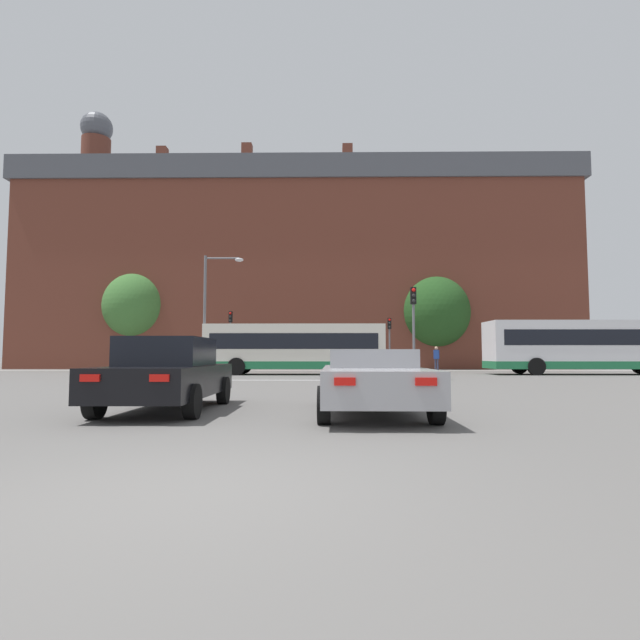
{
  "coord_description": "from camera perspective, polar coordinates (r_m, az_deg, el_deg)",
  "views": [
    {
      "loc": [
        1.15,
        -4.23,
        1.16
      ],
      "look_at": [
        0.81,
        22.86,
        3.06
      ],
      "focal_mm": 28.0,
      "sensor_mm": 36.0,
      "label": 1
    }
  ],
  "objects": [
    {
      "name": "ground_plane",
      "position": [
        4.53,
        -14.78,
        -18.66
      ],
      "size": [
        400.0,
        400.0,
        0.0
      ],
      "primitive_type": "plane",
      "color": "#605E5B"
    },
    {
      "name": "stop_line_strip",
      "position": [
        22.96,
        -2.16,
        -6.88
      ],
      "size": [
        8.57,
        0.3,
        0.01
      ],
      "primitive_type": "cube",
      "color": "silver",
      "rests_on": "ground_plane"
    },
    {
      "name": "far_pavement",
      "position": [
        36.87,
        -1.07,
        -5.8
      ],
      "size": [
        69.52,
        2.5,
        0.01
      ],
      "primitive_type": "cube",
      "color": "gray",
      "rests_on": "ground_plane"
    },
    {
      "name": "brick_civic_building",
      "position": [
        46.66,
        -2.59,
        5.77
      ],
      "size": [
        48.69,
        11.46,
        24.28
      ],
      "color": "brown",
      "rests_on": "ground_plane"
    },
    {
      "name": "car_saloon_left",
      "position": [
        10.92,
        -16.97,
        -5.89
      ],
      "size": [
        2.0,
        4.6,
        1.52
      ],
      "rotation": [
        0.0,
        0.0,
        0.01
      ],
      "color": "black",
      "rests_on": "ground_plane"
    },
    {
      "name": "car_roadster_right",
      "position": [
        9.98,
        6.04,
        -6.85
      ],
      "size": [
        2.14,
        4.94,
        1.26
      ],
      "rotation": [
        0.0,
        0.0,
        -0.02
      ],
      "color": "#9E9EA3",
      "rests_on": "ground_plane"
    },
    {
      "name": "bus_crossing_lead",
      "position": [
        29.62,
        -2.88,
        -3.2
      ],
      "size": [
        10.48,
        2.68,
        2.94
      ],
      "rotation": [
        0.0,
        0.0,
        -1.57
      ],
      "color": "silver",
      "rests_on": "ground_plane"
    },
    {
      "name": "bus_crossing_trailing",
      "position": [
        33.58,
        28.43,
        -2.61
      ],
      "size": [
        11.93,
        2.75,
        3.16
      ],
      "rotation": [
        0.0,
        0.0,
        -1.57
      ],
      "color": "silver",
      "rests_on": "ground_plane"
    },
    {
      "name": "traffic_light_near_right",
      "position": [
        23.7,
        10.65,
        0.28
      ],
      "size": [
        0.26,
        0.31,
        4.33
      ],
      "color": "slate",
      "rests_on": "ground_plane"
    },
    {
      "name": "traffic_light_far_right",
      "position": [
        36.72,
        7.95,
        -1.7
      ],
      "size": [
        0.26,
        0.31,
        3.86
      ],
      "color": "slate",
      "rests_on": "ground_plane"
    },
    {
      "name": "traffic_light_far_left",
      "position": [
        36.98,
        -10.21,
        -1.24
      ],
      "size": [
        0.26,
        0.31,
        4.33
      ],
      "color": "slate",
      "rests_on": "ground_plane"
    },
    {
      "name": "street_lamp_junction",
      "position": [
        29.61,
        -12.26,
        2.14
      ],
      "size": [
        2.31,
        0.36,
        6.94
      ],
      "color": "slate",
      "rests_on": "ground_plane"
    },
    {
      "name": "pedestrian_waiting",
      "position": [
        38.44,
        13.16,
        -4.05
      ],
      "size": [
        0.45,
        0.36,
        1.79
      ],
      "rotation": [
        0.0,
        0.0,
        5.88
      ],
      "color": "#333851",
      "rests_on": "ground_plane"
    },
    {
      "name": "tree_by_building",
      "position": [
        42.78,
        12.89,
        0.82
      ],
      "size": [
        6.02,
        6.02,
        7.85
      ],
      "color": "#4C3823",
      "rests_on": "ground_plane"
    },
    {
      "name": "tree_kerbside",
      "position": [
        44.77,
        -20.22,
        1.49
      ],
      "size": [
        5.47,
        5.47,
        8.14
      ],
      "color": "#4C3823",
      "rests_on": "ground_plane"
    }
  ]
}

